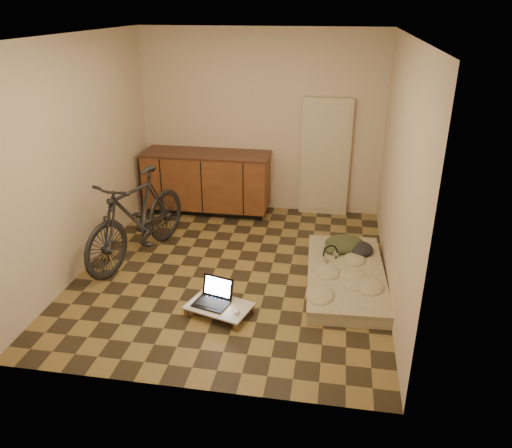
% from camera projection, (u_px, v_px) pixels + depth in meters
% --- Properties ---
extents(room_shell, '(3.50, 4.00, 2.60)m').
position_uv_depth(room_shell, '(232.00, 164.00, 5.36)').
color(room_shell, olive).
rests_on(room_shell, ground).
extents(cabinets, '(1.84, 0.62, 0.91)m').
position_uv_depth(cabinets, '(207.00, 182.00, 7.35)').
color(cabinets, black).
rests_on(cabinets, ground).
extents(appliance_panel, '(0.70, 0.10, 1.70)m').
position_uv_depth(appliance_panel, '(325.00, 158.00, 7.15)').
color(appliance_panel, beige).
rests_on(appliance_panel, ground).
extents(bicycle, '(1.06, 1.92, 1.19)m').
position_uv_depth(bicycle, '(136.00, 213.00, 5.94)').
color(bicycle, black).
rests_on(bicycle, ground).
extents(futon, '(0.94, 1.81, 0.15)m').
position_uv_depth(futon, '(346.00, 276.00, 5.60)').
color(futon, '#C1B69A').
rests_on(futon, ground).
extents(clothing_pile, '(0.54, 0.46, 0.21)m').
position_uv_depth(clothing_pile, '(349.00, 241.00, 6.01)').
color(clothing_pile, '#333A21').
rests_on(clothing_pile, futon).
extents(headphones, '(0.32, 0.31, 0.16)m').
position_uv_depth(headphones, '(330.00, 253.00, 5.78)').
color(headphones, black).
rests_on(headphones, futon).
extents(lap_desk, '(0.72, 0.57, 0.10)m').
position_uv_depth(lap_desk, '(219.00, 306.00, 5.02)').
color(lap_desk, brown).
rests_on(lap_desk, ground).
extents(laptop, '(0.41, 0.38, 0.23)m').
position_uv_depth(laptop, '(214.00, 298.00, 5.05)').
color(laptop, black).
rests_on(laptop, lap_desk).
extents(mouse, '(0.06, 0.09, 0.03)m').
position_uv_depth(mouse, '(237.00, 311.00, 4.89)').
color(mouse, silver).
rests_on(mouse, lap_desk).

